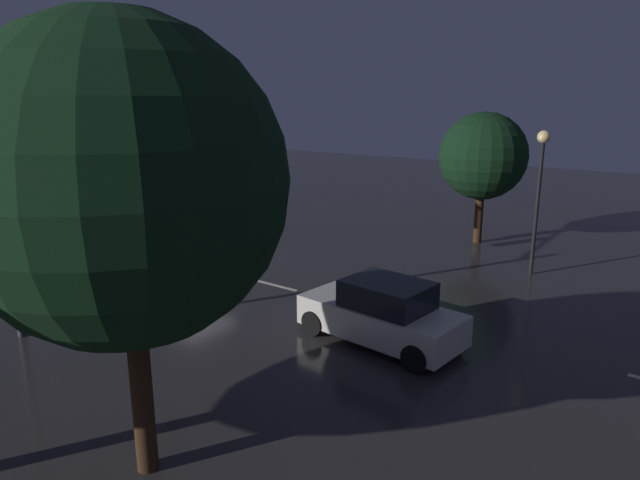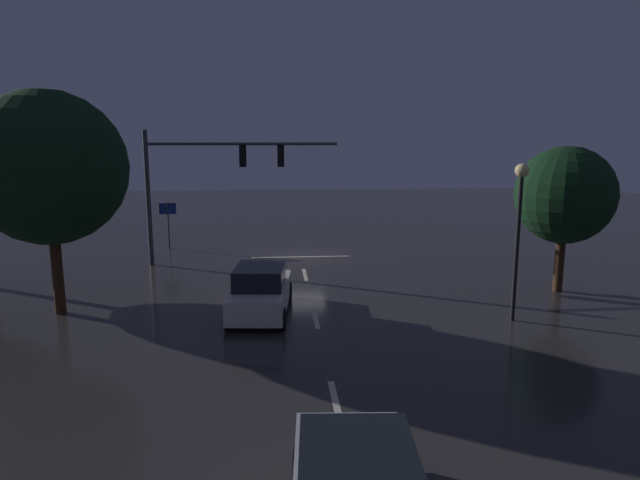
{
  "view_description": "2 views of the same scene",
  "coord_description": "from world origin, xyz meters",
  "px_view_note": "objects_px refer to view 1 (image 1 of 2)",
  "views": [
    {
      "loc": [
        13.71,
        16.12,
        6.22
      ],
      "look_at": [
        0.96,
        6.76,
        2.19
      ],
      "focal_mm": 31.42,
      "sensor_mm": 36.0,
      "label": 1
    },
    {
      "loc": [
        1.32,
        27.24,
        5.79
      ],
      "look_at": [
        -0.48,
        6.25,
        1.97
      ],
      "focal_mm": 30.27,
      "sensor_mm": 36.0,
      "label": 2
    }
  ],
  "objects_px": {
    "traffic_signal_assembly": "(105,159)",
    "street_lamp_left_kerb": "(540,176)",
    "car_approaching": "(382,313)",
    "tree_left_near": "(483,156)",
    "tree_right_far": "(124,183)"
  },
  "relations": [
    {
      "from": "car_approaching",
      "to": "tree_left_near",
      "type": "bearing_deg",
      "value": -170.83
    },
    {
      "from": "traffic_signal_assembly",
      "to": "car_approaching",
      "type": "height_order",
      "value": "traffic_signal_assembly"
    },
    {
      "from": "traffic_signal_assembly",
      "to": "tree_right_far",
      "type": "relative_size",
      "value": 1.2
    },
    {
      "from": "tree_left_near",
      "to": "traffic_signal_assembly",
      "type": "bearing_deg",
      "value": -23.61
    },
    {
      "from": "car_approaching",
      "to": "street_lamp_left_kerb",
      "type": "xyz_separation_m",
      "value": [
        -8.28,
        1.43,
        2.79
      ]
    },
    {
      "from": "traffic_signal_assembly",
      "to": "street_lamp_left_kerb",
      "type": "xyz_separation_m",
      "value": [
        -10.69,
        9.42,
        -0.89
      ]
    },
    {
      "from": "car_approaching",
      "to": "street_lamp_left_kerb",
      "type": "relative_size",
      "value": 0.87
    },
    {
      "from": "street_lamp_left_kerb",
      "to": "tree_left_near",
      "type": "xyz_separation_m",
      "value": [
        -3.32,
        -3.3,
        0.2
      ]
    },
    {
      "from": "traffic_signal_assembly",
      "to": "street_lamp_left_kerb",
      "type": "relative_size",
      "value": 1.75
    },
    {
      "from": "car_approaching",
      "to": "tree_left_near",
      "type": "distance_m",
      "value": 12.13
    },
    {
      "from": "car_approaching",
      "to": "tree_right_far",
      "type": "relative_size",
      "value": 0.6
    },
    {
      "from": "tree_right_far",
      "to": "street_lamp_left_kerb",
      "type": "bearing_deg",
      "value": 172.21
    },
    {
      "from": "street_lamp_left_kerb",
      "to": "tree_right_far",
      "type": "distance_m",
      "value": 15.35
    },
    {
      "from": "street_lamp_left_kerb",
      "to": "tree_right_far",
      "type": "height_order",
      "value": "tree_right_far"
    },
    {
      "from": "tree_left_near",
      "to": "car_approaching",
      "type": "bearing_deg",
      "value": 9.17
    }
  ]
}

